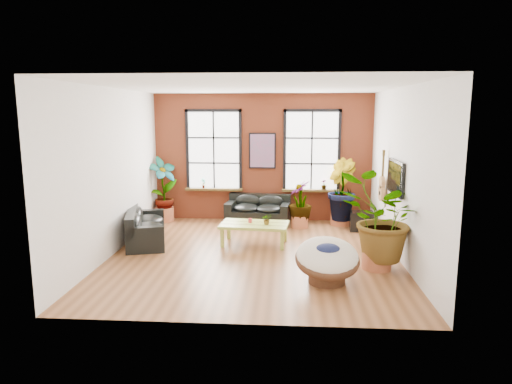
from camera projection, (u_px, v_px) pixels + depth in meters
room at (255, 172)px, 9.56m from camera, size 6.04×6.54×3.54m
sofa_back at (258, 211)px, 12.39m from camera, size 1.79×1.02×0.78m
sofa_left at (144, 227)px, 10.60m from camera, size 1.31×2.10×0.77m
coffee_table at (254, 226)px, 10.42m from camera, size 1.60×1.01×0.59m
papasan_chair at (327, 259)px, 8.04m from camera, size 1.18×1.20×0.85m
poster at (262, 151)px, 12.51m from camera, size 0.74×0.06×0.98m
tv_wall_unit at (391, 180)px, 9.84m from camera, size 0.13×1.86×1.20m
media_box at (361, 221)px, 11.67m from camera, size 0.62×0.53×0.49m
pot_back_left at (165, 214)px, 12.68m from camera, size 0.56×0.56×0.39m
pot_back_right at (340, 218)px, 12.24m from camera, size 0.58×0.58×0.38m
pot_right_wall at (377, 258)px, 8.82m from camera, size 0.70×0.70×0.42m
pot_mid at (300, 221)px, 11.98m from camera, size 0.51×0.51×0.32m
floor_plant_back_left at (163, 187)px, 12.51m from camera, size 1.02×1.04×1.65m
floor_plant_back_right at (340, 189)px, 12.13m from camera, size 0.95×1.07×1.64m
floor_plant_right_wall at (381, 218)px, 8.66m from camera, size 1.82×1.69×1.68m
floor_plant_mid at (300, 202)px, 11.91m from camera, size 0.69×0.69×1.10m
table_plant at (267, 219)px, 10.30m from camera, size 0.25×0.23×0.24m
sill_plant_left at (203, 183)px, 12.73m from camera, size 0.17×0.17×0.27m
sill_plant_right at (324, 185)px, 12.50m from camera, size 0.19×0.19×0.27m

